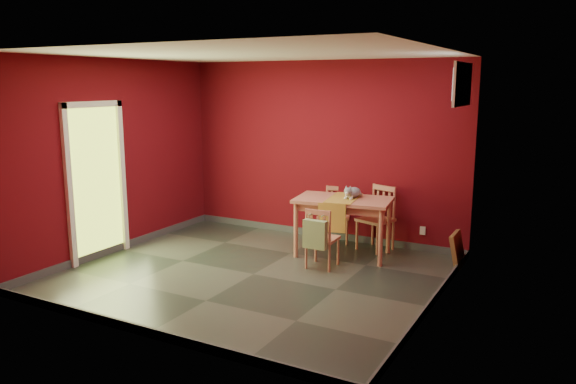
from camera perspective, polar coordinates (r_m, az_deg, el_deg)
The scene contains 13 objects.
ground at distance 7.15m, azimuth -3.51°, elevation -8.32°, with size 4.50×4.50×0.00m, color #2D342D.
room_shell at distance 7.13m, azimuth -3.52°, elevation -7.94°, with size 4.50×4.50×4.50m.
doorway at distance 7.97m, azimuth -18.94°, elevation 1.47°, with size 0.06×1.01×2.13m.
window at distance 6.85m, azimuth 17.26°, elevation 10.41°, with size 0.05×0.90×0.50m.
outlet_plate at distance 8.22m, azimuth 13.52°, elevation -3.84°, with size 0.08×0.01×0.12m, color silver.
dining_table at distance 7.75m, azimuth 5.64°, elevation -1.38°, with size 1.39×0.94×0.81m.
table_runner at distance 7.62m, azimuth 5.26°, elevation -1.27°, with size 0.49×0.83×0.40m.
chair_far_left at distance 8.51m, azimuth 5.00°, elevation -2.21°, with size 0.49×0.49×0.83m.
chair_far_right at distance 8.16m, azimuth 9.06°, elevation -2.55°, with size 0.54×0.54×0.92m.
chair_near at distance 7.27m, azimuth 3.41°, elevation -4.61°, with size 0.39×0.39×0.80m.
tote_bag at distance 7.07m, azimuth 2.77°, elevation -4.31°, with size 0.31×0.18×0.43m.
cat at distance 7.76m, azimuth 6.60°, elevation 0.15°, with size 0.21×0.40×0.20m, color slate, non-canonical shape.
picture_frame at distance 7.66m, azimuth 16.83°, elevation -5.66°, with size 0.15×0.46×0.46m.
Camera 1 is at (3.57, -5.72, 2.37)m, focal length 35.00 mm.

